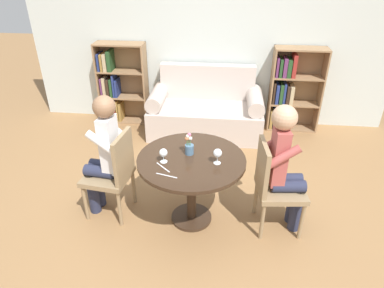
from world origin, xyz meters
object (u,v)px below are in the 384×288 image
at_px(person_left, 103,154).
at_px(wine_glass_left, 163,153).
at_px(chair_right, 274,183).
at_px(flower_vase, 189,146).
at_px(person_right, 286,166).
at_px(bookshelf_left, 118,86).
at_px(chair_left, 114,171).
at_px(bookshelf_right, 289,90).
at_px(wine_glass_right, 218,154).
at_px(couch, 206,112).

xyz_separation_m(person_left, wine_glass_left, (0.60, -0.13, 0.13)).
xyz_separation_m(chair_right, flower_vase, (-0.78, 0.08, 0.29)).
bearing_deg(person_right, bookshelf_left, 39.16).
bearing_deg(person_left, chair_left, 85.16).
xyz_separation_m(chair_left, person_right, (1.59, -0.02, 0.19)).
xyz_separation_m(bookshelf_right, wine_glass_right, (-0.94, -2.22, 0.22)).
xyz_separation_m(bookshelf_left, wine_glass_left, (1.11, -2.25, 0.24)).
height_order(couch, chair_right, couch).
relative_size(bookshelf_right, flower_vase, 5.51).
distance_m(bookshelf_right, person_right, 2.19).
distance_m(bookshelf_right, wine_glass_left, 2.66).
bearing_deg(bookshelf_right, person_right, -98.90).
bearing_deg(wine_glass_left, couch, 83.19).
bearing_deg(chair_right, bookshelf_left, 37.82).
height_order(chair_right, flower_vase, flower_vase).
height_order(bookshelf_right, person_right, person_right).
relative_size(couch, chair_right, 1.76).
bearing_deg(couch, chair_left, -111.87).
relative_size(bookshelf_left, bookshelf_right, 1.00).
xyz_separation_m(bookshelf_right, person_right, (-0.34, -2.16, 0.09)).
xyz_separation_m(chair_left, wine_glass_right, (0.99, -0.08, 0.31)).
xyz_separation_m(wine_glass_right, flower_vase, (-0.26, 0.13, -0.02)).
xyz_separation_m(bookshelf_right, person_left, (-2.01, -2.12, 0.08)).
bearing_deg(bookshelf_left, wine_glass_left, -63.76).
relative_size(chair_right, wine_glass_right, 6.32).
bearing_deg(bookshelf_left, couch, -11.15).
xyz_separation_m(chair_left, wine_glass_left, (0.51, -0.11, 0.30)).
height_order(couch, bookshelf_right, bookshelf_right).
xyz_separation_m(bookshelf_left, person_left, (0.51, -2.12, 0.11)).
xyz_separation_m(wine_glass_left, wine_glass_right, (0.47, 0.03, 0.01)).
bearing_deg(wine_glass_right, chair_left, 175.15).
distance_m(bookshelf_left, chair_left, 2.22).
xyz_separation_m(chair_right, person_left, (-1.59, 0.06, 0.17)).
height_order(couch, person_left, person_left).
height_order(bookshelf_left, person_left, person_left).
bearing_deg(person_right, couch, 17.69).
relative_size(bookshelf_left, chair_right, 1.33).
bearing_deg(couch, bookshelf_left, 168.85).
distance_m(bookshelf_right, chair_left, 2.88).
height_order(bookshelf_left, chair_right, bookshelf_left).
bearing_deg(bookshelf_right, chair_right, -101.01).
bearing_deg(bookshelf_left, person_right, -44.71).
distance_m(bookshelf_left, person_right, 3.07).
relative_size(couch, wine_glass_left, 12.12).
height_order(person_right, wine_glass_right, person_right).
bearing_deg(chair_right, couch, 15.34).
relative_size(chair_left, chair_right, 1.00).
distance_m(couch, bookshelf_right, 1.24).
bearing_deg(wine_glass_left, person_right, 4.74).
distance_m(chair_right, person_right, 0.21).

